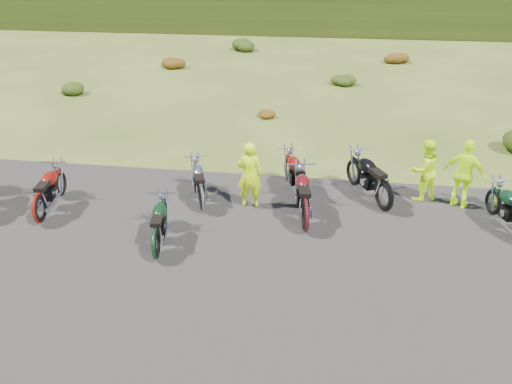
# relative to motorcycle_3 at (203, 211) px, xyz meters

# --- Properties ---
(ground) EXTENTS (300.00, 300.00, 0.00)m
(ground) POSITION_rel_motorcycle_3_xyz_m (0.95, -1.75, 0.00)
(ground) COLOR #364517
(ground) RESTS_ON ground
(gravel_pad) EXTENTS (20.00, 12.00, 0.04)m
(gravel_pad) POSITION_rel_motorcycle_3_xyz_m (0.95, -3.75, 0.00)
(gravel_pad) COLOR black
(gravel_pad) RESTS_ON ground
(hill_slope) EXTENTS (300.00, 45.97, 9.37)m
(hill_slope) POSITION_rel_motorcycle_3_xyz_m (0.95, 48.25, 0.00)
(hill_slope) COLOR #2C3D14
(hill_slope) RESTS_ON ground
(shrub_1) EXTENTS (1.03, 1.03, 0.61)m
(shrub_1) POSITION_rel_motorcycle_3_xyz_m (-8.15, 9.55, 0.31)
(shrub_1) COLOR black
(shrub_1) RESTS_ON ground
(shrub_2) EXTENTS (1.30, 1.30, 0.77)m
(shrub_2) POSITION_rel_motorcycle_3_xyz_m (-5.25, 14.85, 0.38)
(shrub_2) COLOR #612B0C
(shrub_2) RESTS_ON ground
(shrub_3) EXTENTS (1.56, 1.56, 0.92)m
(shrub_3) POSITION_rel_motorcycle_3_xyz_m (-2.35, 20.15, 0.46)
(shrub_3) COLOR black
(shrub_3) RESTS_ON ground
(shrub_4) EXTENTS (0.77, 0.77, 0.45)m
(shrub_4) POSITION_rel_motorcycle_3_xyz_m (0.55, 7.45, 0.23)
(shrub_4) COLOR #612B0C
(shrub_4) RESTS_ON ground
(shrub_5) EXTENTS (1.03, 1.03, 0.61)m
(shrub_5) POSITION_rel_motorcycle_3_xyz_m (3.45, 12.75, 0.31)
(shrub_5) COLOR black
(shrub_5) RESTS_ON ground
(shrub_6) EXTENTS (1.30, 1.30, 0.77)m
(shrub_6) POSITION_rel_motorcycle_3_xyz_m (6.35, 18.05, 0.38)
(shrub_6) COLOR #612B0C
(shrub_6) RESTS_ON ground
(motorcycle_1) EXTENTS (0.96, 2.09, 1.06)m
(motorcycle_1) POSITION_rel_motorcycle_3_xyz_m (-3.55, -1.08, 0.00)
(motorcycle_1) COLOR maroon
(motorcycle_1) RESTS_ON ground
(motorcycle_2) EXTENTS (0.95, 1.96, 0.98)m
(motorcycle_2) POSITION_rel_motorcycle_3_xyz_m (-0.43, -2.11, 0.00)
(motorcycle_2) COLOR black
(motorcycle_2) RESTS_ON ground
(motorcycle_3) EXTENTS (1.27, 2.03, 1.01)m
(motorcycle_3) POSITION_rel_motorcycle_3_xyz_m (0.00, 0.00, 0.00)
(motorcycle_3) COLOR #98989C
(motorcycle_3) RESTS_ON ground
(motorcycle_4) EXTENTS (1.05, 2.25, 1.13)m
(motorcycle_4) POSITION_rel_motorcycle_3_xyz_m (2.50, -0.59, 0.00)
(motorcycle_4) COLOR #4F0D13
(motorcycle_4) RESTS_ON ground
(motorcycle_5) EXTENTS (1.66, 2.31, 1.16)m
(motorcycle_5) POSITION_rel_motorcycle_3_xyz_m (4.31, 0.65, 0.00)
(motorcycle_5) COLOR black
(motorcycle_5) RESTS_ON ground
(motorcycle_6) EXTENTS (1.30, 2.18, 1.08)m
(motorcycle_6) POSITION_rel_motorcycle_3_xyz_m (2.34, 0.66, 0.00)
(motorcycle_6) COLOR maroon
(motorcycle_6) RESTS_ON ground
(person_middle) EXTENTS (0.63, 0.44, 1.65)m
(person_middle) POSITION_rel_motorcycle_3_xyz_m (1.09, 0.42, 0.82)
(person_middle) COLOR #CAFB0D
(person_middle) RESTS_ON ground
(person_right_a) EXTENTS (0.96, 0.89, 1.59)m
(person_right_a) POSITION_rel_motorcycle_3_xyz_m (5.30, 1.39, 0.79)
(person_right_a) COLOR #CAFB0D
(person_right_a) RESTS_ON ground
(person_right_b) EXTENTS (1.07, 0.90, 1.72)m
(person_right_b) POSITION_rel_motorcycle_3_xyz_m (6.18, 1.13, 0.86)
(person_right_b) COLOR #CAFB0D
(person_right_b) RESTS_ON ground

